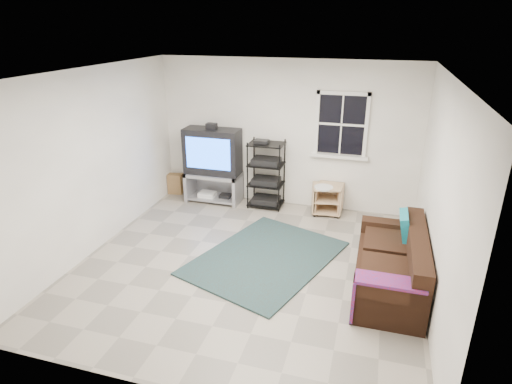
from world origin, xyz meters
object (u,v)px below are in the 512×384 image
(side_table_left, at_px, (330,198))
(side_table_right, at_px, (325,197))
(av_rack, at_px, (266,179))
(tv_unit, at_px, (213,159))
(sofa, at_px, (393,267))

(side_table_left, xyz_separation_m, side_table_right, (-0.08, -0.02, 0.01))
(av_rack, bearing_deg, side_table_right, 0.94)
(av_rack, height_order, side_table_left, av_rack)
(tv_unit, bearing_deg, side_table_left, 1.82)
(av_rack, xyz_separation_m, side_table_left, (1.16, 0.04, -0.25))
(side_table_left, bearing_deg, side_table_right, -166.75)
(tv_unit, xyz_separation_m, sofa, (3.20, -2.03, -0.52))
(side_table_right, distance_m, sofa, 2.36)
(side_table_left, height_order, sofa, sofa)
(side_table_left, relative_size, sofa, 0.29)
(tv_unit, bearing_deg, av_rack, 1.78)
(av_rack, height_order, sofa, av_rack)
(sofa, bearing_deg, side_table_left, 116.48)
(side_table_right, height_order, sofa, sofa)
(tv_unit, relative_size, av_rack, 1.21)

